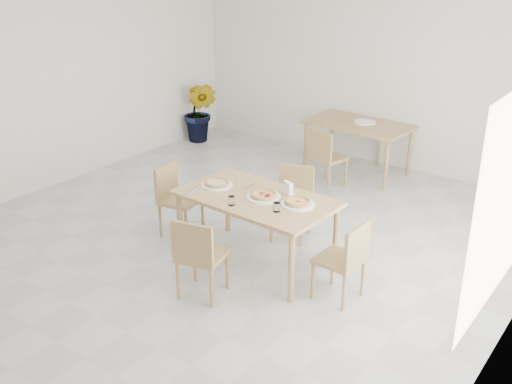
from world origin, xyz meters
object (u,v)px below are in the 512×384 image
Objects in this scene: pizza_margherita at (298,202)px; tumbler_a at (231,201)px; second_table at (358,129)px; potted_plant at (200,112)px; main_table at (256,203)px; plate_margherita at (298,204)px; chair_back_s at (325,155)px; pizza_mushroom at (217,183)px; chair_back_n at (385,125)px; plate_empty at (365,122)px; tumbler_b at (277,207)px; pizza_pepperoni at (264,195)px; plate_mushroom at (217,185)px; plate_pepperoni at (264,197)px; chair_east at (346,256)px; chair_south at (198,253)px; napkin_holder at (288,189)px; chair_north at (293,196)px; chair_west at (175,194)px.

pizza_margherita is 0.64m from tumbler_a.
potted_plant is at bearing -172.42° from second_table.
main_table is 4.96× the size of plate_margherita.
chair_back_s is (-0.93, 2.13, -0.30)m from pizza_margherita.
chair_back_n is at bearing 88.03° from pizza_mushroom.
tumbler_a is 3.38m from plate_empty.
main_table is 6.03× the size of pizza_margherita.
tumbler_b is (-0.08, -0.25, 0.01)m from pizza_margherita.
pizza_margherita is 0.78× the size of pizza_pepperoni.
plate_mushroom and plate_pepperoni have the same top height.
pizza_pepperoni is 3.07m from plate_empty.
pizza_mushroom is 3.90m from potted_plant.
main_table is 1.77× the size of chair_back_n.
chair_east is at bearing -6.10° from plate_pepperoni.
plate_margherita is at bearing -100.79° from chair_east.
chair_south reaches higher than plate_margherita.
tumbler_a is at bearing -97.36° from napkin_holder.
pizza_pepperoni reaches higher than second_table.
tumbler_a is at bearing -106.86° from chair_north.
tumbler_b is at bearing -33.79° from plate_pepperoni.
chair_west is (-1.16, 0.02, -0.20)m from main_table.
potted_plant is (-2.83, -1.04, -0.02)m from chair_back_n.
chair_south is 1.17m from napkin_holder.
pizza_pepperoni reaches higher than plate_mushroom.
tumbler_a is 4.42m from potted_plant.
napkin_holder reaches higher than chair_west.
napkin_holder is (-0.14, 0.41, 0.02)m from tumbler_b.
tumbler_b reaches higher than plate_mushroom.
napkin_holder is 2.89m from plate_empty.
plate_margherita is 1.22× the size of pizza_margherita.
chair_back_n is at bearing 20.11° from potted_plant.
potted_plant is (-2.72, 0.58, 0.03)m from chair_back_s.
plate_mushroom is at bearing -102.01° from chair_west.
chair_back_n is (-0.37, 3.82, -0.14)m from main_table.
plate_mushroom is 3.85m from chair_back_n.
tumbler_b reaches higher than chair_back_s.
plate_pepperoni is at bearing -104.24° from napkin_holder.
second_table is at bearing -83.90° from chair_back_s.
plate_mushroom is at bearing -177.20° from pizza_pepperoni.
tumbler_b is at bearing -73.01° from second_table.
chair_west is at bearing 163.03° from tumbler_a.
tumbler_a is at bearing -116.20° from chair_west.
pizza_mushroom reaches higher than plate_mushroom.
chair_north is 0.99× the size of chair_west.
pizza_margherita is at bearing -75.23° from plate_empty.
chair_west reaches higher than plate_mushroom.
chair_back_s is (0.68, 2.18, 0.01)m from chair_west.
napkin_holder reaches higher than plate_empty.
plate_mushroom is 1.01× the size of pizza_mushroom.
pizza_pepperoni is at bearing -99.39° from chair_west.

